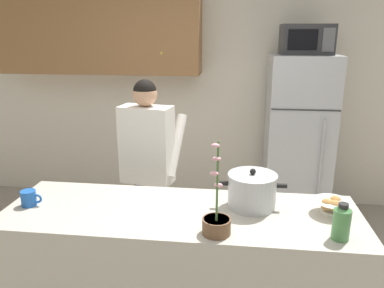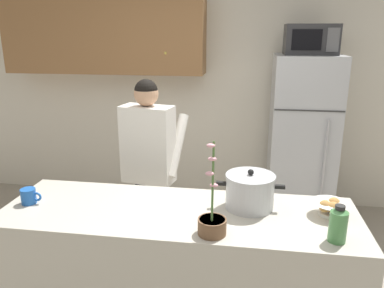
{
  "view_description": "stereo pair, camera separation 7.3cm",
  "coord_description": "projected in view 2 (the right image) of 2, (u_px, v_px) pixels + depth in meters",
  "views": [
    {
      "loc": [
        0.31,
        -1.99,
        1.93
      ],
      "look_at": [
        0.0,
        0.55,
        1.17
      ],
      "focal_mm": 35.22,
      "sensor_mm": 36.0,
      "label": 1
    },
    {
      "loc": [
        0.38,
        -1.98,
        1.93
      ],
      "look_at": [
        0.0,
        0.55,
        1.17
      ],
      "focal_mm": 35.22,
      "sensor_mm": 36.0,
      "label": 2
    }
  ],
  "objects": [
    {
      "name": "bottle_near_edge",
      "position": [
        338.0,
        224.0,
        1.87
      ],
      "size": [
        0.09,
        0.09,
        0.2
      ],
      "color": "#4C8C4C",
      "rests_on": "kitchen_island"
    },
    {
      "name": "potted_orchid",
      "position": [
        212.0,
        222.0,
        1.95
      ],
      "size": [
        0.15,
        0.15,
        0.5
      ],
      "color": "brown",
      "rests_on": "kitchen_island"
    },
    {
      "name": "coffee_mug",
      "position": [
        29.0,
        196.0,
        2.31
      ],
      "size": [
        0.13,
        0.09,
        0.1
      ],
      "color": "#1E59B2",
      "rests_on": "kitchen_island"
    },
    {
      "name": "microwave",
      "position": [
        311.0,
        39.0,
        3.55
      ],
      "size": [
        0.48,
        0.37,
        0.28
      ],
      "color": "#2D2D30",
      "rests_on": "refrigerator"
    },
    {
      "name": "refrigerator",
      "position": [
        301.0,
        141.0,
        3.86
      ],
      "size": [
        0.64,
        0.68,
        1.73
      ],
      "color": "#B7BABF",
      "rests_on": "ground"
    },
    {
      "name": "person_near_pot",
      "position": [
        149.0,
        155.0,
        3.0
      ],
      "size": [
        0.55,
        0.48,
        1.6
      ],
      "color": "black",
      "rests_on": "ground"
    },
    {
      "name": "kitchen_island",
      "position": [
        179.0,
        277.0,
        2.35
      ],
      "size": [
        2.1,
        0.68,
        0.92
      ],
      "primitive_type": "cube",
      "color": "#BCB7A8",
      "rests_on": "ground"
    },
    {
      "name": "back_wall_unit",
      "position": [
        190.0,
        78.0,
        4.24
      ],
      "size": [
        6.0,
        0.48,
        2.6
      ],
      "color": "silver",
      "rests_on": "ground"
    },
    {
      "name": "cooking_pot",
      "position": [
        250.0,
        191.0,
        2.24
      ],
      "size": [
        0.41,
        0.29,
        0.24
      ],
      "color": "silver",
      "rests_on": "kitchen_island"
    },
    {
      "name": "bread_bowl",
      "position": [
        330.0,
        207.0,
        2.15
      ],
      "size": [
        0.21,
        0.21,
        0.1
      ],
      "color": "white",
      "rests_on": "kitchen_island"
    }
  ]
}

